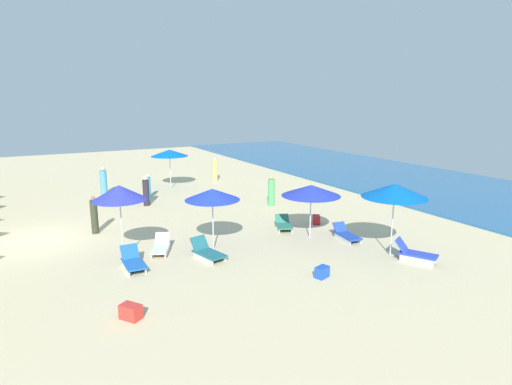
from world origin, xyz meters
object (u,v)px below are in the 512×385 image
object	(u,v)px
umbrella_0	(395,191)
lounge_chair_4_0	(284,225)
umbrella_2	(212,194)
lounge_chair_3_1	(133,262)
umbrella_3	(119,193)
beachgoer_0	(94,216)
beachgoer_1	(104,182)
lounge_chair_4_1	(346,235)
beachgoer_5	(146,192)
umbrella_1	(169,153)
cooler_box_2	(131,312)
cooler_box_1	(322,272)
umbrella_4	(311,190)
lounge_chair_0_0	(415,254)
cooler_box_0	(316,220)
beachgoer_2	(148,187)
lounge_chair_2_0	(207,252)
beachgoer_3	(271,192)
beachgoer_4	(215,170)
lounge_chair_3_0	(161,247)

from	to	relation	value
umbrella_0	lounge_chair_4_0	size ratio (longest dim) A/B	1.98
umbrella_2	lounge_chair_3_1	world-z (taller)	umbrella_2
umbrella_3	beachgoer_0	bearing A→B (deg)	-173.88
umbrella_3	beachgoer_1	distance (m)	11.89
umbrella_2	lounge_chair_4_0	size ratio (longest dim) A/B	1.75
umbrella_0	lounge_chair_3_1	size ratio (longest dim) A/B	1.85
lounge_chair_4_1	umbrella_3	bearing A→B (deg)	173.79
beachgoer_1	beachgoer_5	bearing A→B (deg)	-3.40
umbrella_1	cooler_box_2	size ratio (longest dim) A/B	4.59
beachgoer_0	umbrella_1	bearing A→B (deg)	174.12
lounge_chair_3_1	cooler_box_1	size ratio (longest dim) A/B	3.17
umbrella_2	umbrella_4	xyz separation A→B (m)	(0.64, 4.17, -0.15)
umbrella_3	beachgoer_5	distance (m)	8.41
umbrella_1	umbrella_2	xyz separation A→B (m)	(11.97, -2.07, -0.13)
lounge_chair_0_0	umbrella_1	size ratio (longest dim) A/B	0.61
beachgoer_0	cooler_box_0	size ratio (longest dim) A/B	3.18
umbrella_3	beachgoer_5	bearing A→B (deg)	159.74
lounge_chair_3_1	beachgoer_2	world-z (taller)	beachgoer_2
umbrella_0	cooler_box_2	size ratio (longest dim) A/B	4.96
umbrella_0	lounge_chair_3_1	bearing A→B (deg)	-110.85
lounge_chair_4_0	cooler_box_0	xyz separation A→B (m)	(-0.07, 1.87, -0.04)
umbrella_3	cooler_box_2	xyz separation A→B (m)	(4.45, -0.74, -2.33)
umbrella_1	beachgoer_1	size ratio (longest dim) A/B	1.51
umbrella_0	beachgoer_5	distance (m)	13.61
lounge_chair_0_0	lounge_chair_2_0	xyz separation A→B (m)	(-3.90, -6.52, -0.05)
lounge_chair_2_0	beachgoer_5	world-z (taller)	beachgoer_5
lounge_chair_4_0	beachgoer_3	xyz separation A→B (m)	(-4.07, 1.77, 0.54)
umbrella_2	beachgoer_4	world-z (taller)	umbrella_2
cooler_box_1	beachgoer_5	bearing A→B (deg)	82.71
lounge_chair_3_0	beachgoer_1	world-z (taller)	beachgoer_1
umbrella_0	lounge_chair_4_0	bearing A→B (deg)	-158.26
cooler_box_0	cooler_box_2	bearing A→B (deg)	-31.64
cooler_box_0	cooler_box_1	xyz separation A→B (m)	(5.12, -3.54, -0.01)
umbrella_4	beachgoer_1	xyz separation A→B (m)	(-12.83, -6.25, -1.28)
lounge_chair_3_0	beachgoer_4	size ratio (longest dim) A/B	0.84
lounge_chair_4_0	cooler_box_2	world-z (taller)	lounge_chair_4_0
lounge_chair_0_0	lounge_chair_3_0	xyz separation A→B (m)	(-5.21, -7.89, -0.05)
umbrella_2	cooler_box_1	size ratio (longest dim) A/B	5.16
lounge_chair_3_0	beachgoer_3	xyz separation A→B (m)	(-4.36, 7.48, 0.53)
umbrella_1	lounge_chair_3_0	distance (m)	12.30
cooler_box_0	cooler_box_1	distance (m)	6.23
beachgoer_1	cooler_box_1	world-z (taller)	beachgoer_1
beachgoer_5	cooler_box_2	world-z (taller)	beachgoer_5
umbrella_0	beachgoer_3	world-z (taller)	umbrella_0
umbrella_3	lounge_chair_0_0	bearing A→B (deg)	60.85
beachgoer_0	umbrella_4	bearing A→B (deg)	89.37
umbrella_0	umbrella_4	xyz separation A→B (m)	(-3.17, -1.45, -0.45)
umbrella_2	lounge_chair_4_0	distance (m)	4.34
umbrella_2	cooler_box_2	distance (m)	6.03
lounge_chair_4_0	beachgoer_4	xyz separation A→B (m)	(-12.02, 1.83, 0.56)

